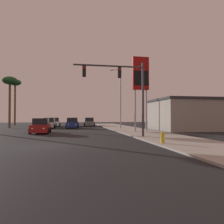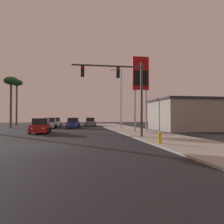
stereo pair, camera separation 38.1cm
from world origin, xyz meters
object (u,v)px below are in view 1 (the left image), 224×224
(car_black, at_px, (73,122))
(car_white, at_px, (54,122))
(fire_hydrant, at_px, (163,138))
(street_lamp, at_px, (120,95))
(traffic_light_mast, at_px, (124,84))
(car_grey, at_px, (89,122))
(palm_tree_far, at_px, (15,85))
(palm_tree_mid, at_px, (10,83))
(car_blue, at_px, (72,123))
(car_red, at_px, (41,126))
(gas_station_sign, at_px, (141,78))
(car_silver, at_px, (49,123))

(car_black, bearing_deg, car_white, 12.40)
(fire_hydrant, bearing_deg, street_lamp, 86.08)
(traffic_light_mast, height_order, street_lamp, street_lamp)
(car_grey, bearing_deg, palm_tree_far, -17.43)
(palm_tree_mid, bearing_deg, street_lamp, -19.49)
(car_blue, height_order, car_white, same)
(car_grey, relative_size, street_lamp, 0.48)
(car_blue, xyz_separation_m, palm_tree_far, (-11.79, 12.05, 7.69))
(car_black, relative_size, street_lamp, 0.48)
(car_red, height_order, fire_hydrant, car_red)
(palm_tree_mid, bearing_deg, car_red, -62.60)
(fire_hydrant, bearing_deg, car_red, 127.54)
(car_grey, xyz_separation_m, car_black, (-3.09, 0.38, 0.00))
(car_black, height_order, traffic_light_mast, traffic_light_mast)
(car_white, bearing_deg, gas_station_sign, 121.90)
(car_red, relative_size, car_black, 1.00)
(palm_tree_mid, bearing_deg, fire_hydrant, -57.43)
(car_black, bearing_deg, car_red, 79.03)
(car_red, xyz_separation_m, traffic_light_mast, (7.89, -7.15, 3.90))
(car_blue, distance_m, traffic_light_mast, 19.01)
(car_red, xyz_separation_m, car_black, (3.69, 18.07, 0.00))
(traffic_light_mast, height_order, palm_tree_mid, palm_tree_mid)
(car_white, height_order, traffic_light_mast, traffic_light_mast)
(car_white, bearing_deg, traffic_light_mast, 106.23)
(car_white, distance_m, car_silver, 5.85)
(car_blue, xyz_separation_m, car_grey, (3.32, 6.77, 0.00))
(street_lamp, bearing_deg, traffic_light_mast, -100.85)
(car_black, distance_m, fire_hydrant, 30.66)
(palm_tree_mid, bearing_deg, car_grey, 19.28)
(car_blue, relative_size, traffic_light_mast, 0.67)
(car_silver, bearing_deg, palm_tree_far, -52.92)
(car_blue, bearing_deg, street_lamp, 151.81)
(street_lamp, relative_size, palm_tree_mid, 1.06)
(car_blue, distance_m, palm_tree_far, 18.53)
(palm_tree_far, bearing_deg, fire_hydrant, -63.32)
(car_blue, relative_size, palm_tree_far, 0.45)
(car_silver, distance_m, street_lamp, 12.52)
(car_white, xyz_separation_m, fire_hydrant, (9.12, -29.41, -0.27))
(gas_station_sign, height_order, fire_hydrant, gas_station_sign)
(car_silver, bearing_deg, gas_station_sign, 137.15)
(car_grey, height_order, fire_hydrant, car_grey)
(car_grey, bearing_deg, traffic_light_mast, 94.39)
(car_grey, xyz_separation_m, palm_tree_far, (-15.11, 5.28, 7.69))
(car_white, height_order, car_grey, same)
(street_lamp, bearing_deg, gas_station_sign, -81.48)
(gas_station_sign, bearing_deg, palm_tree_far, 130.75)
(car_white, relative_size, car_silver, 1.00)
(car_silver, xyz_separation_m, traffic_light_mast, (8.10, -18.64, 3.90))
(street_lamp, distance_m, fire_hydrant, 19.53)
(car_blue, distance_m, gas_station_sign, 14.99)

